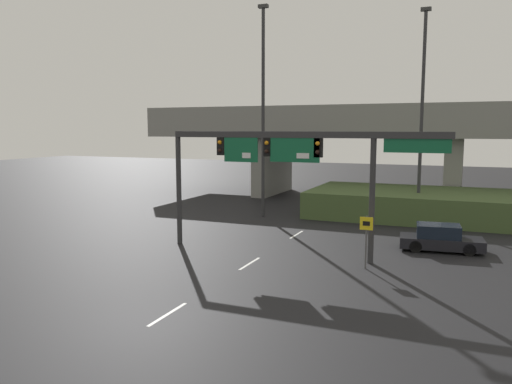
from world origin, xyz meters
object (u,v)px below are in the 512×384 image
highway_light_pole_far (263,108)px  speed_limit_sign (366,235)px  signal_gantry (287,156)px  parked_sedan_near_right (440,239)px  highway_light_pole_near (422,110)px

highway_light_pole_far → speed_limit_sign: bearing=-48.9°
signal_gantry → speed_limit_sign: (4.26, -1.07, -3.49)m
highway_light_pole_far → parked_sedan_near_right: highway_light_pole_far is taller
highway_light_pole_far → signal_gantry: bearing=-61.7°
highway_light_pole_near → highway_light_pole_far: bearing=-162.3°
speed_limit_sign → highway_light_pole_near: 15.76m
signal_gantry → highway_light_pole_near: size_ratio=0.98×
signal_gantry → highway_light_pole_near: 14.66m
signal_gantry → speed_limit_sign: 5.61m
speed_limit_sign → parked_sedan_near_right: size_ratio=0.57×
signal_gantry → highway_light_pole_near: bearing=68.4°
speed_limit_sign → signal_gantry: bearing=165.9°
signal_gantry → speed_limit_sign: size_ratio=5.77×
signal_gantry → speed_limit_sign: bearing=-14.1°
speed_limit_sign → highway_light_pole_far: (-9.64, 11.07, 6.34)m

